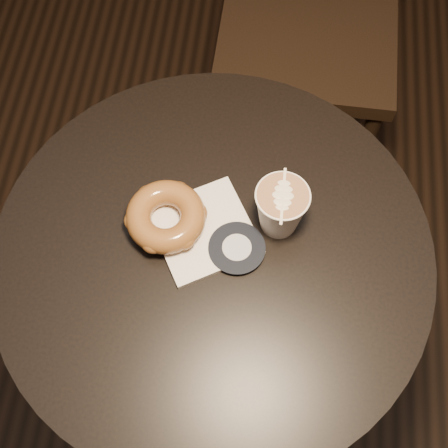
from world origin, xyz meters
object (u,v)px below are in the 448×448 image
object	(u,v)px
doughnut	(166,217)
latte_cup	(280,209)
cafe_table	(214,292)
pastry_bag	(204,231)

from	to	relation	value
doughnut	latte_cup	bearing A→B (deg)	7.36
cafe_table	doughnut	distance (m)	0.24
latte_cup	pastry_bag	bearing A→B (deg)	-165.97
cafe_table	doughnut	bearing A→B (deg)	155.00
cafe_table	pastry_bag	size ratio (longest dim) A/B	5.08
pastry_bag	doughnut	world-z (taller)	doughnut
pastry_bag	cafe_table	bearing A→B (deg)	-89.87
pastry_bag	doughnut	bearing A→B (deg)	144.12
cafe_table	latte_cup	world-z (taller)	latte_cup
cafe_table	pastry_bag	bearing A→B (deg)	120.03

